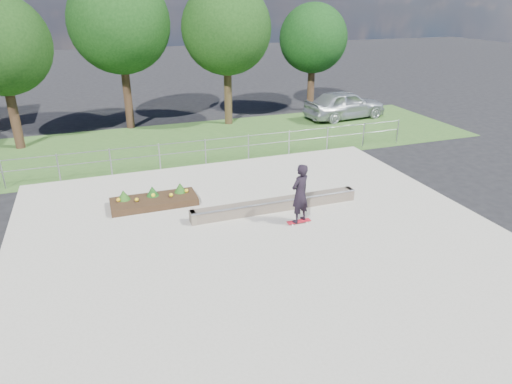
% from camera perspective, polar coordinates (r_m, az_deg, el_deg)
% --- Properties ---
extents(ground, '(120.00, 120.00, 0.00)m').
position_cam_1_polar(ground, '(13.85, 1.33, -6.62)').
color(ground, black).
rests_on(ground, ground).
extents(grass_verge, '(30.00, 8.00, 0.02)m').
position_cam_1_polar(grass_verge, '(23.63, -8.34, 6.09)').
color(grass_verge, '#2E5220').
rests_on(grass_verge, ground).
extents(concrete_slab, '(15.00, 15.00, 0.06)m').
position_cam_1_polar(concrete_slab, '(13.83, 1.33, -6.51)').
color(concrete_slab, '#A29E8F').
rests_on(concrete_slab, ground).
extents(fence, '(20.06, 0.06, 1.20)m').
position_cam_1_polar(fence, '(20.14, -6.36, 5.42)').
color(fence, '#9C9EA4').
rests_on(fence, ground).
extents(tree_mid_left, '(5.25, 5.25, 8.25)m').
position_cam_1_polar(tree_mid_left, '(26.28, -16.70, 19.57)').
color(tree_mid_left, black).
rests_on(tree_mid_left, ground).
extents(tree_mid_right, '(4.90, 4.90, 7.70)m').
position_cam_1_polar(tree_mid_right, '(26.29, -3.71, 19.61)').
color(tree_mid_right, '#322414').
rests_on(tree_mid_right, ground).
extents(tree_far_right, '(4.20, 4.20, 6.60)m').
position_cam_1_polar(tree_far_right, '(29.94, 7.15, 18.49)').
color(tree_far_right, '#342115').
rests_on(tree_far_right, ground).
extents(grind_ledge, '(6.00, 0.44, 0.43)m').
position_cam_1_polar(grind_ledge, '(15.78, 2.46, -1.60)').
color(grind_ledge, brown).
rests_on(grind_ledge, concrete_slab).
extents(planter_bed, '(3.00, 1.20, 0.61)m').
position_cam_1_polar(planter_bed, '(16.62, -12.66, -0.92)').
color(planter_bed, black).
rests_on(planter_bed, concrete_slab).
extents(skateboarder, '(0.85, 0.72, 2.04)m').
position_cam_1_polar(skateboarder, '(14.58, 5.53, -0.20)').
color(skateboarder, white).
rests_on(skateboarder, concrete_slab).
extents(parked_car, '(5.24, 2.54, 1.72)m').
position_cam_1_polar(parked_car, '(28.62, 11.05, 10.69)').
color(parked_car, '#A6ACB0').
rests_on(parked_car, ground).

